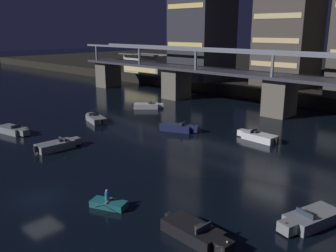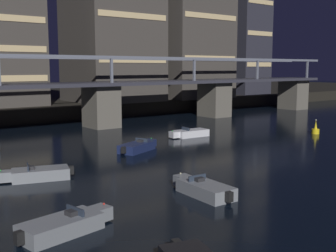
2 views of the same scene
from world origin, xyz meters
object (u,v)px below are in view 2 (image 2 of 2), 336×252
object	(u,v)px
tower_east_low	(236,20)
tower_west_tall	(4,34)
speedboat_mid_right	(190,133)
speedboat_far_left	(203,189)
speedboat_mid_left	(65,225)
speedboat_near_left	(37,174)
speedboat_mid_center	(138,147)
channel_buoy	(316,130)
river_bridge	(101,97)

from	to	relation	value
tower_east_low	tower_west_tall	bearing A→B (deg)	-179.87
speedboat_mid_right	speedboat_far_left	world-z (taller)	same
speedboat_mid_left	speedboat_mid_right	world-z (taller)	same
tower_east_low	speedboat_near_left	size ratio (longest dim) A/B	6.26
tower_east_low	speedboat_mid_center	distance (m)	60.54
speedboat_mid_center	speedboat_far_left	xyz separation A→B (m)	(-4.54, -14.35, 0.00)
tower_east_low	speedboat_mid_left	xyz separation A→B (m)	(-61.55, -47.95, -17.80)
speedboat_near_left	channel_buoy	distance (m)	34.34
speedboat_mid_right	river_bridge	bearing A→B (deg)	107.88
tower_west_tall	speedboat_mid_center	bearing A→B (deg)	-86.23
river_bridge	speedboat_mid_center	world-z (taller)	river_bridge
speedboat_near_left	channel_buoy	xyz separation A→B (m)	(34.33, 0.35, 0.06)
river_bridge	speedboat_mid_right	xyz separation A→B (m)	(4.26, -13.22, -3.64)
channel_buoy	speedboat_mid_left	bearing A→B (deg)	-163.63
speedboat_far_left	speedboat_mid_left	bearing A→B (deg)	-176.51
speedboat_near_left	speedboat_mid_center	size ratio (longest dim) A/B	1.02
tower_east_low	speedboat_far_left	bearing A→B (deg)	-137.70
speedboat_far_left	channel_buoy	size ratio (longest dim) A/B	2.97
speedboat_mid_right	speedboat_far_left	distance (m)	22.60
speedboat_near_left	speedboat_mid_left	size ratio (longest dim) A/B	0.99
river_bridge	speedboat_mid_right	bearing A→B (deg)	-72.12
speedboat_mid_center	speedboat_near_left	bearing A→B (deg)	-158.83
river_bridge	channel_buoy	distance (m)	27.50
tower_west_tall	speedboat_far_left	bearing A→B (deg)	-92.88
speedboat_near_left	speedboat_mid_center	bearing A→B (deg)	21.17
tower_east_low	speedboat_mid_center	size ratio (longest dim) A/B	6.41
tower_east_low	speedboat_far_left	distance (m)	72.60
tower_west_tall	speedboat_mid_center	distance (m)	35.24
tower_west_tall	speedboat_near_left	world-z (taller)	tower_west_tall
tower_west_tall	speedboat_mid_left	xyz separation A→B (m)	(-11.87, -47.84, -12.40)
speedboat_mid_left	speedboat_mid_right	xyz separation A→B (m)	(23.45, 18.36, 0.00)
river_bridge	speedboat_far_left	distance (m)	32.68
tower_west_tall	speedboat_near_left	bearing A→B (deg)	-104.00
tower_east_low	speedboat_mid_left	world-z (taller)	tower_east_low
speedboat_far_left	channel_buoy	distance (m)	29.25
speedboat_mid_center	speedboat_far_left	bearing A→B (deg)	-107.56
river_bridge	speedboat_near_left	size ratio (longest dim) A/B	17.16
tower_east_low	channel_buoy	distance (m)	47.96
speedboat_near_left	river_bridge	bearing A→B (deg)	51.75
speedboat_mid_right	channel_buoy	xyz separation A→B (m)	(13.44, -7.52, 0.06)
river_bridge	speedboat_mid_left	size ratio (longest dim) A/B	16.96
tower_west_tall	speedboat_far_left	xyz separation A→B (m)	(-2.38, -47.27, -12.40)
tower_west_tall	channel_buoy	distance (m)	46.35
speedboat_near_left	speedboat_far_left	distance (m)	12.09
speedboat_far_left	tower_west_tall	bearing A→B (deg)	87.12
river_bridge	tower_west_tall	bearing A→B (deg)	114.20
river_bridge	speedboat_far_left	size ratio (longest dim) A/B	16.98
speedboat_near_left	speedboat_mid_left	bearing A→B (deg)	-103.71
speedboat_mid_right	speedboat_far_left	xyz separation A→B (m)	(-13.95, -17.78, 0.00)
speedboat_mid_left	speedboat_mid_center	distance (m)	20.49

